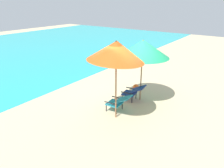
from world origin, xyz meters
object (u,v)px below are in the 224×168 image
Objects in this scene: lounge_chair_left at (119,101)px; beach_ball at (136,87)px; beach_umbrella_right at (143,49)px; beach_umbrella_left at (116,51)px; lounge_chair_right at (133,91)px.

lounge_chair_left is 2.16m from beach_ball.
lounge_chair_left is 0.32× the size of beach_umbrella_right.
lounge_chair_left is 3.44× the size of beach_ball.
beach_umbrella_left reaches higher than lounge_chair_left.
beach_umbrella_left is at bearing -158.89° from lounge_chair_left.
beach_umbrella_right is at bearing -6.94° from lounge_chair_left.
lounge_chair_left is 0.34× the size of beach_umbrella_left.
beach_umbrella_left reaches higher than beach_ball.
beach_ball is (2.49, 0.62, -2.20)m from beach_umbrella_left.
lounge_chair_left reaches higher than beach_ball.
beach_umbrella_right is 10.69× the size of beach_ball.
lounge_chair_right is 0.35× the size of beach_umbrella_left.
beach_ball is (0.77, 0.63, -1.96)m from beach_umbrella_right.
beach_umbrella_left is at bearing 179.63° from beach_umbrella_right.
beach_umbrella_left reaches higher than lounge_chair_right.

